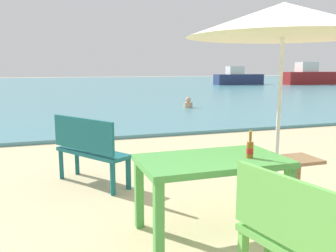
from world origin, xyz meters
The scene contains 11 objects.
ground_plane centered at (0.00, 0.00, 0.00)m, with size 120.00×120.00×0.00m, color beige.
sea_water centered at (0.00, 30.00, 0.04)m, with size 120.00×50.00×0.08m, color teal.
picnic_table_green centered at (-0.99, 0.19, 0.65)m, with size 1.40×0.80×0.76m.
beer_bottle_amber centered at (-0.64, 0.07, 0.85)m, with size 0.07×0.07×0.26m.
patio_umbrella centered at (-0.01, 0.52, 2.12)m, with size 2.10×2.10×2.30m.
side_table_wood centered at (0.38, 0.62, 0.35)m, with size 0.44×0.44×0.54m.
bench_teal_center centered at (-1.97, 2.02, 0.54)m, with size 0.96×1.20×0.95m.
bench_green_left centered at (-0.94, -1.18, 0.54)m, with size 0.60×1.25×0.95m.
swimmer_person centered at (2.61, 9.84, 0.24)m, with size 0.34×0.34×0.41m.
boat_fishing_trawler centered at (20.38, 24.15, 0.81)m, with size 5.57×1.52×2.02m.
boat_sailboat centered at (13.83, 25.80, 0.67)m, with size 4.53×1.23×1.65m.
Camera 1 is at (-2.42, -2.79, 1.62)m, focal length 37.62 mm.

